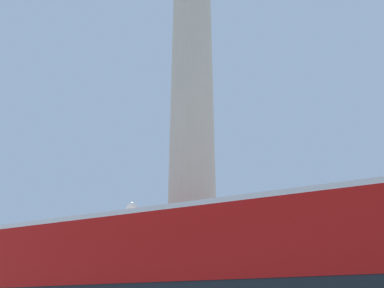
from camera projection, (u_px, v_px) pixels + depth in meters
name	position (u px, v px, depth m)	size (l,w,h in m)	color
monument_column	(192.00, 116.00, 17.79)	(5.17, 5.17, 27.59)	#ADA593
street_lamp	(127.00, 283.00, 12.11)	(0.38, 0.38, 5.59)	black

